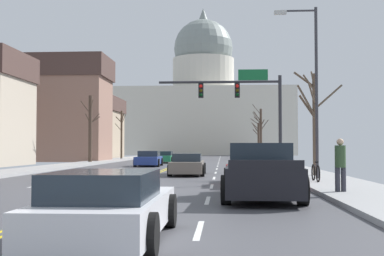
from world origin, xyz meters
TOP-DOWN VIEW (x-y plane):
  - ground at (0.00, -0.00)m, footprint 20.00×180.00m
  - signal_gantry at (5.34, 14.23)m, footprint 7.91×0.41m
  - street_lamp_right at (7.96, 5.00)m, footprint 1.96×0.24m
  - capitol_building at (0.00, 82.10)m, footprint 34.81×18.38m
  - sedan_near_00 at (1.99, 9.70)m, footprint 1.98×4.60m
  - sedan_near_01 at (5.10, 2.75)m, footprint 2.22×4.68m
  - pickup_truck_near_02 at (5.11, -2.64)m, footprint 2.44×5.42m
  - sedan_near_03 at (2.04, -9.66)m, footprint 1.98×4.33m
  - sedan_oncoming_00 at (-2.05, 22.21)m, footprint 2.12×4.55m
  - sedan_oncoming_01 at (-1.83, 30.72)m, footprint 2.01×4.71m
  - flank_building_01 at (-16.64, 49.81)m, footprint 12.81×9.64m
  - flank_building_03 at (-15.47, 35.38)m, footprint 14.07×6.64m
  - bare_tree_00 at (8.55, 7.55)m, footprint 2.52×2.03m
  - bare_tree_02 at (8.59, 44.40)m, footprint 2.27×1.30m
  - bare_tree_03 at (-8.73, 29.07)m, footprint 1.41×2.38m
  - bare_tree_04 at (8.84, 52.08)m, footprint 1.12×1.59m
  - bare_tree_05 at (-8.49, 42.58)m, footprint 1.51×3.02m
  - pedestrian_00 at (7.67, -1.75)m, footprint 0.35×0.34m
  - bicycle_parked at (7.80, 3.19)m, footprint 0.12×1.77m

SIDE VIEW (x-z plane):
  - ground at x=0.00m, z-range -0.08..0.12m
  - bicycle_parked at x=7.80m, z-range 0.06..0.91m
  - sedan_oncoming_01 at x=-1.83m, z-range -0.04..1.10m
  - sedan_near_03 at x=2.04m, z-range -0.03..1.13m
  - sedan_near_01 at x=5.10m, z-range -0.04..1.15m
  - sedan_near_00 at x=1.99m, z-range -0.04..1.16m
  - sedan_oncoming_00 at x=-2.05m, z-range -0.04..1.20m
  - pickup_truck_near_02 at x=5.11m, z-range -0.09..1.58m
  - pedestrian_00 at x=7.67m, z-range 0.23..1.91m
  - bare_tree_04 at x=8.84m, z-range 0.26..5.12m
  - bare_tree_00 at x=8.55m, z-range 0.36..5.74m
  - bare_tree_05 at x=-8.49m, z-range 0.40..6.25m
  - bare_tree_03 at x=-8.73m, z-range 0.22..6.56m
  - bare_tree_02 at x=8.59m, z-range 0.09..6.85m
  - flank_building_01 at x=-16.64m, z-range 0.06..8.34m
  - signal_gantry at x=5.34m, z-range 1.48..7.88m
  - street_lamp_right at x=7.96m, z-range 0.82..8.63m
  - flank_building_03 at x=-15.47m, z-range 0.08..11.40m
  - capitol_building at x=0.00m, z-range -5.25..24.39m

